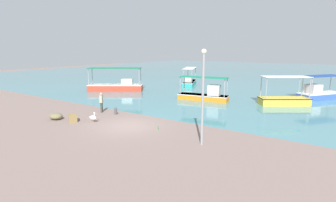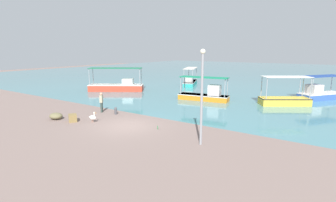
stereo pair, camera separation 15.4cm
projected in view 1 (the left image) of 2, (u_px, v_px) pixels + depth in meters
name	position (u px, v px, depth m)	size (l,w,h in m)	color
ground	(128.00, 126.00, 18.36)	(120.00, 120.00, 0.00)	#7B665F
harbor_water	(277.00, 74.00, 57.46)	(110.00, 90.00, 0.00)	teal
fishing_boat_center	(117.00, 86.00, 33.55)	(6.77, 5.32, 2.94)	#C63D29
fishing_boat_near_left	(319.00, 93.00, 28.15)	(4.48, 5.19, 2.51)	#395CC0
fishing_boat_far_right	(205.00, 95.00, 27.38)	(5.43, 2.29, 2.44)	orange
fishing_boat_far_left	(189.00, 82.00, 38.80)	(3.31, 5.44, 2.56)	teal
fishing_boat_outer	(284.00, 99.00, 25.19)	(4.75, 3.96, 2.74)	gold
pelican	(93.00, 117.00, 19.13)	(0.81, 0.36, 0.80)	#E0997A
lamp_post	(203.00, 92.00, 14.19)	(0.28, 0.28, 5.30)	gray
mooring_bollard	(116.00, 111.00, 21.49)	(0.23, 0.23, 0.61)	#47474C
fisherman_standing	(101.00, 102.00, 22.12)	(0.40, 0.45, 1.69)	#34423C
net_pile	(56.00, 116.00, 20.01)	(1.07, 0.91, 0.49)	#6F6846
cargo_crate	(73.00, 118.00, 19.35)	(0.74, 0.57, 0.54)	olive
glass_bottle	(158.00, 128.00, 17.55)	(0.07, 0.07, 0.27)	#3F7F4C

